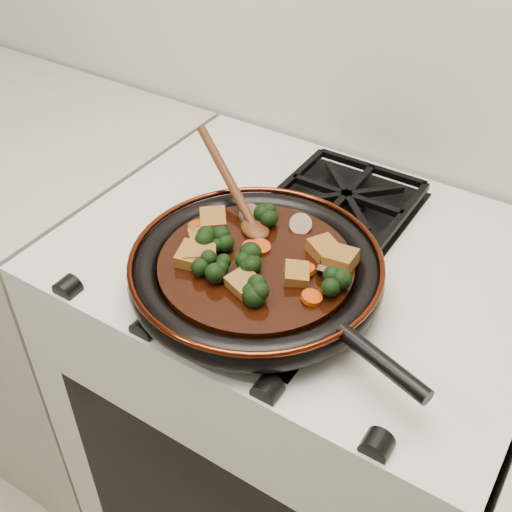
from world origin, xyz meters
The scene contains 29 objects.
stove centered at (0.00, 1.69, 0.45)m, with size 0.76×0.60×0.90m, color beige.
burner_grate_front centered at (0.00, 1.55, 0.91)m, with size 0.23×0.23×0.03m, color black, non-canonical shape.
burner_grate_back centered at (0.00, 1.83, 0.91)m, with size 0.23×0.23×0.03m, color black, non-canonical shape.
skillet centered at (-0.01, 1.56, 0.94)m, with size 0.48×0.37×0.05m.
braising_sauce centered at (-0.01, 1.56, 0.95)m, with size 0.28×0.28×0.02m, color black.
tofu_cube_0 centered at (-0.08, 1.52, 0.97)m, with size 0.04×0.05×0.02m, color brown.
tofu_cube_1 centered at (-0.09, 1.51, 0.97)m, with size 0.04×0.05×0.02m, color brown.
tofu_cube_2 centered at (0.09, 1.62, 0.97)m, with size 0.04×0.04×0.02m, color brown.
tofu_cube_3 centered at (-0.11, 1.55, 0.97)m, with size 0.04×0.03×0.02m, color brown.
tofu_cube_4 centered at (-0.11, 1.60, 0.97)m, with size 0.04×0.04×0.02m, color brown.
tofu_cube_5 centered at (0.06, 1.63, 0.97)m, with size 0.04×0.04×0.02m, color brown.
tofu_cube_6 centered at (0.05, 1.56, 0.97)m, with size 0.04×0.03×0.02m, color brown.
tofu_cube_7 centered at (0.00, 1.50, 0.97)m, with size 0.04×0.04×0.02m, color brown.
broccoli_floret_0 centered at (-0.08, 1.55, 0.97)m, with size 0.06×0.06×0.05m, color black, non-canonical shape.
broccoli_floret_1 centered at (-0.05, 1.50, 0.97)m, with size 0.05×0.05×0.05m, color black, non-canonical shape.
broccoli_floret_2 centered at (-0.05, 1.64, 0.97)m, with size 0.06×0.06×0.06m, color black, non-canonical shape.
broccoli_floret_3 centered at (0.11, 1.56, 0.97)m, with size 0.06×0.06×0.05m, color black, non-canonical shape.
broccoli_floret_4 centered at (0.02, 1.49, 0.97)m, with size 0.06×0.06×0.05m, color black, non-canonical shape.
broccoli_floret_5 centered at (-0.01, 1.54, 0.97)m, with size 0.06×0.06×0.05m, color black, non-canonical shape.
carrot_coin_0 centered at (0.06, 1.58, 0.96)m, with size 0.03×0.03×0.01m, color #B73605.
carrot_coin_1 centered at (-0.03, 1.58, 0.96)m, with size 0.03×0.03×0.01m, color #B73605.
carrot_coin_2 centered at (-0.02, 1.59, 0.96)m, with size 0.03×0.03×0.01m, color #B73605.
carrot_coin_3 centered at (0.09, 1.53, 0.96)m, with size 0.03×0.03×0.01m, color #B73605.
carrot_coin_4 centered at (-0.13, 1.58, 0.96)m, with size 0.03×0.03×0.01m, color #B73605.
mushroom_slice_0 centered at (-0.12, 1.56, 0.97)m, with size 0.03×0.03×0.01m, color brown.
mushroom_slice_1 centered at (0.00, 1.66, 0.97)m, with size 0.03×0.03×0.01m, color brown.
mushroom_slice_2 centered at (0.09, 1.59, 0.97)m, with size 0.03×0.03×0.01m, color brown.
mushroom_slice_3 centered at (-0.08, 1.64, 0.97)m, with size 0.03×0.03×0.01m, color brown.
wooden_spoon centered at (-0.10, 1.65, 0.98)m, with size 0.13×0.09×0.22m.
Camera 1 is at (0.36, 0.97, 1.55)m, focal length 45.00 mm.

